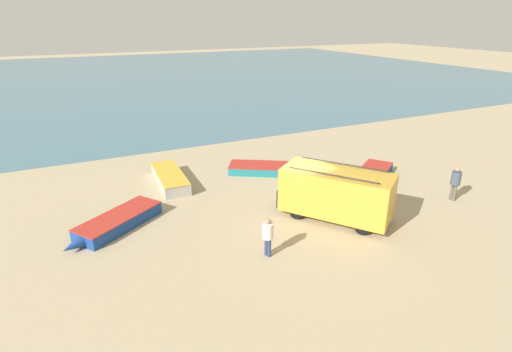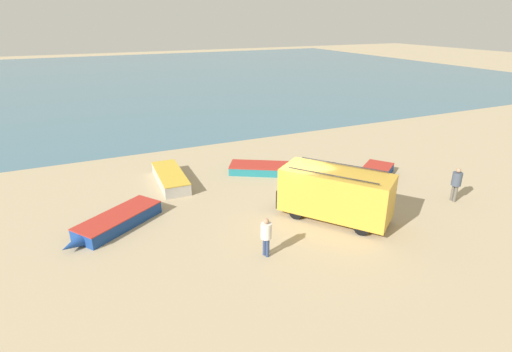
# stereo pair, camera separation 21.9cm
# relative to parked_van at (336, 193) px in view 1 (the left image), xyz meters

# --- Properties ---
(ground_plane) EXTENTS (200.00, 200.00, 0.00)m
(ground_plane) POSITION_rel_parked_van_xyz_m (-0.99, 1.57, -1.30)
(ground_plane) COLOR tan
(sea_water) EXTENTS (120.00, 80.00, 0.01)m
(sea_water) POSITION_rel_parked_van_xyz_m (-0.99, 53.57, -1.29)
(sea_water) COLOR #477084
(sea_water) RESTS_ON ground_plane
(parked_van) EXTENTS (4.60, 5.29, 2.50)m
(parked_van) POSITION_rel_parked_van_xyz_m (0.00, 0.00, 0.00)
(parked_van) COLOR gold
(parked_van) RESTS_ON ground_plane
(fishing_rowboat_0) EXTENTS (1.58, 5.28, 0.67)m
(fishing_rowboat_0) POSITION_rel_parked_van_xyz_m (-5.94, 7.69, -0.96)
(fishing_rowboat_0) COLOR #ADA89E
(fishing_rowboat_0) RESTS_ON ground_plane
(fishing_rowboat_1) EXTENTS (4.62, 3.61, 0.59)m
(fishing_rowboat_1) POSITION_rel_parked_van_xyz_m (-9.44, 3.43, -1.00)
(fishing_rowboat_1) COLOR navy
(fishing_rowboat_1) RESTS_ON ground_plane
(fishing_rowboat_2) EXTENTS (5.00, 3.62, 0.50)m
(fishing_rowboat_2) POSITION_rel_parked_van_xyz_m (-0.17, 6.67, -1.05)
(fishing_rowboat_2) COLOR #1E757F
(fishing_rowboat_2) RESTS_ON ground_plane
(fishing_rowboat_3) EXTENTS (4.51, 3.57, 0.50)m
(fishing_rowboat_3) POSITION_rel_parked_van_xyz_m (4.93, 3.03, -1.05)
(fishing_rowboat_3) COLOR navy
(fishing_rowboat_3) RESTS_ON ground_plane
(fisherman_0) EXTENTS (0.44, 0.44, 1.67)m
(fisherman_0) POSITION_rel_parked_van_xyz_m (-4.31, -1.51, -0.30)
(fisherman_0) COLOR navy
(fisherman_0) RESTS_ON ground_plane
(fisherman_1) EXTENTS (0.48, 0.48, 1.81)m
(fisherman_1) POSITION_rel_parked_van_xyz_m (6.76, -1.05, -0.21)
(fisherman_1) COLOR #5B564C
(fisherman_1) RESTS_ON ground_plane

